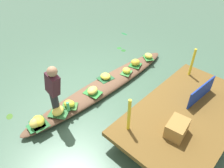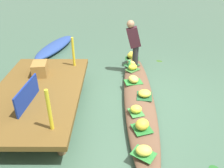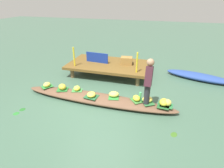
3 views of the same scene
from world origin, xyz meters
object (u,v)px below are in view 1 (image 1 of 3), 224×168
banana_bunch_4 (38,121)px  banana_bunch_7 (149,56)px  banana_bunch_6 (135,62)px  market_banner (201,92)px  vendor_person (53,88)px  banana_bunch_2 (58,111)px  banana_bunch_0 (69,104)px  banana_bunch_1 (105,76)px  produce_crate (177,128)px  banana_bunch_3 (126,70)px  banana_bunch_8 (35,123)px  banana_bunch_5 (93,90)px  vendor_boat (105,85)px  water_bottle (68,107)px

banana_bunch_4 → banana_bunch_7: (-3.71, 0.10, -0.02)m
banana_bunch_6 → market_banner: 2.15m
banana_bunch_4 → vendor_person: vendor_person is taller
banana_bunch_2 → banana_bunch_6: banana_bunch_6 is taller
banana_bunch_0 → vendor_person: size_ratio=0.20×
banana_bunch_1 → produce_crate: produce_crate is taller
banana_bunch_3 → banana_bunch_2: bearing=-2.0°
banana_bunch_8 → banana_bunch_5: bearing=177.2°
banana_bunch_3 → banana_bunch_5: 1.22m
banana_bunch_8 → banana_bunch_4: bearing=-178.8°
banana_bunch_4 → banana_bunch_1: bearing=-176.8°
banana_bunch_7 → banana_bunch_3: bearing=1.3°
market_banner → banana_bunch_2: bearing=-37.8°
vendor_boat → banana_bunch_8: banana_bunch_8 is taller
vendor_boat → market_banner: (-0.77, 2.15, 0.55)m
banana_bunch_2 → banana_bunch_8: (0.53, -0.04, 0.01)m
banana_bunch_7 → banana_bunch_8: size_ratio=1.05×
banana_bunch_3 → market_banner: 2.05m
banana_bunch_0 → produce_crate: bearing=109.1°
water_bottle → market_banner: size_ratio=0.25×
vendor_person → banana_bunch_1: bearing=-175.1°
banana_bunch_4 → banana_bunch_5: banana_bunch_4 is taller
banana_bunch_6 → vendor_person: size_ratio=0.20×
banana_bunch_0 → water_bottle: 0.13m
banana_bunch_0 → produce_crate: size_ratio=0.56×
banana_bunch_0 → banana_bunch_5: same height
banana_bunch_3 → banana_bunch_6: banana_bunch_6 is taller
banana_bunch_6 → produce_crate: bearing=53.8°
banana_bunch_5 → vendor_person: (0.96, -0.05, 0.62)m
banana_bunch_3 → banana_bunch_7: bearing=-178.7°
banana_bunch_4 → banana_bunch_6: banana_bunch_4 is taller
banana_bunch_2 → banana_bunch_1: bearing=-174.3°
banana_bunch_2 → banana_bunch_4: size_ratio=1.00×
banana_bunch_4 → water_bottle: bearing=169.3°
banana_bunch_3 → market_banner: (-0.06, 2.02, 0.37)m
banana_bunch_3 → banana_bunch_8: 2.73m
banana_bunch_1 → produce_crate: size_ratio=0.62×
vendor_boat → produce_crate: produce_crate is taller
banana_bunch_0 → banana_bunch_4: bearing=-3.0°
banana_bunch_6 → water_bottle: (2.46, 0.07, 0.02)m
banana_bunch_3 → vendor_person: bearing=-2.6°
banana_bunch_0 → banana_bunch_6: (-2.37, 0.02, 0.02)m
banana_bunch_1 → water_bottle: size_ratio=1.17×
banana_bunch_0 → market_banner: 2.89m
banana_bunch_5 → banana_bunch_6: (-1.69, -0.02, 0.02)m
market_banner → banana_bunch_7: bearing=-111.1°
banana_bunch_8 → banana_bunch_1: bearing=-176.9°
banana_bunch_6 → market_banner: market_banner is taller
banana_bunch_8 → banana_bunch_3: bearing=177.5°
vendor_person → market_banner: vendor_person is taller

